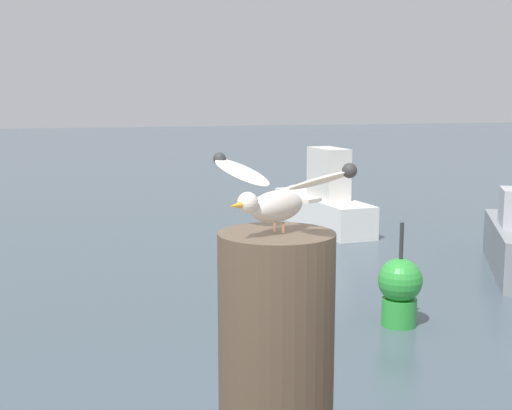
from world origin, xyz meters
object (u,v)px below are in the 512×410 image
at_px(boat_white, 318,202).
at_px(channel_buoy, 400,289).
at_px(mooring_post, 276,393).
at_px(seagull, 276,195).

xyz_separation_m(boat_white, channel_buoy, (-1.36, -6.66, -0.05)).
bearing_deg(mooring_post, channel_buoy, 59.28).
distance_m(mooring_post, boat_white, 13.21).
bearing_deg(mooring_post, boat_white, 69.09).
xyz_separation_m(seagull, boat_white, (4.69, 12.27, -2.07)).
distance_m(seagull, channel_buoy, 6.86).
height_order(boat_white, channel_buoy, boat_white).
bearing_deg(boat_white, seagull, -110.92).
bearing_deg(seagull, channel_buoy, 59.26).
xyz_separation_m(mooring_post, seagull, (-0.00, -0.00, 0.66)).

